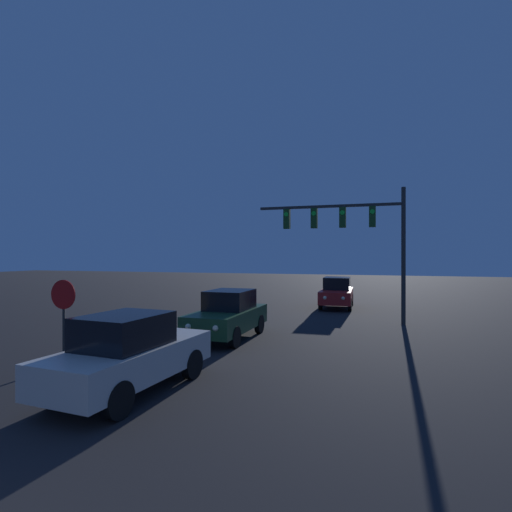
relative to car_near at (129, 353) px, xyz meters
name	(u,v)px	position (x,y,z in m)	size (l,w,h in m)	color
car_near	(129,353)	(0.00, 0.00, 0.00)	(1.96, 4.26, 1.68)	beige
car_mid	(228,315)	(-0.02, 5.78, 0.00)	(1.75, 4.20, 1.68)	#1E4728
car_far	(337,293)	(2.73, 15.32, 0.00)	(1.83, 4.22, 1.68)	#B21E1E
traffic_signal_mast	(352,228)	(3.91, 10.56, 3.27)	(6.37, 0.30, 5.79)	#2D2D2D
stop_sign	(63,305)	(-2.95, 1.28, 0.77)	(0.78, 0.07, 2.27)	#2D2D2D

